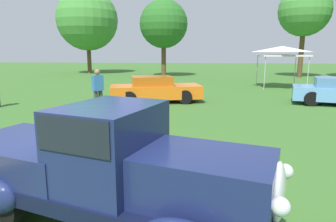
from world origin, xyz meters
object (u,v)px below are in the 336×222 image
object	(u,v)px
feature_pickup_truck	(106,167)
show_car_orange	(155,90)
canopy_tent_left_field	(282,51)
spectator_near_truck	(98,89)

from	to	relation	value
feature_pickup_truck	show_car_orange	size ratio (longest dim) A/B	1.04
feature_pickup_truck	canopy_tent_left_field	world-z (taller)	canopy_tent_left_field
canopy_tent_left_field	feature_pickup_truck	bearing A→B (deg)	-111.08
canopy_tent_left_field	spectator_near_truck	bearing A→B (deg)	-135.15
show_car_orange	feature_pickup_truck	bearing A→B (deg)	-85.31
feature_pickup_truck	canopy_tent_left_field	distance (m)	18.28
feature_pickup_truck	show_car_orange	bearing A→B (deg)	94.69
spectator_near_truck	canopy_tent_left_field	size ratio (longest dim) A/B	0.59
feature_pickup_truck	show_car_orange	xyz separation A→B (m)	(-0.85, 10.38, -0.27)
spectator_near_truck	canopy_tent_left_field	distance (m)	13.17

